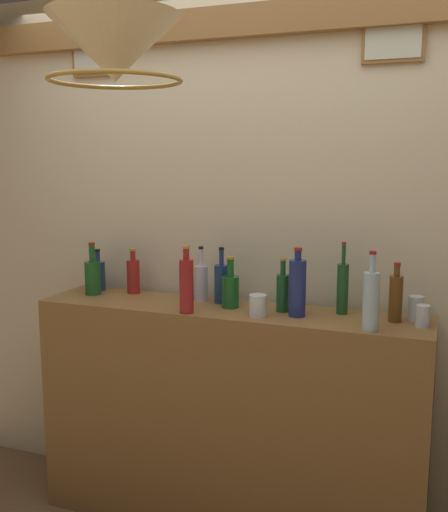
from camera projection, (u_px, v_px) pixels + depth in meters
The scene contains 18 objects.
panelled_rear_partition at pixel (247, 240), 2.94m from camera, with size 3.68×0.15×2.57m.
bar_shelf_unit at pixel (228, 418), 2.83m from camera, with size 1.82×0.38×1.07m, color olive.
liquor_bottle_scotch at pixel (133, 275), 3.03m from camera, with size 0.07×0.07×0.23m.
liquor_bottle_rum at pixel (98, 275), 3.10m from camera, with size 0.07×0.07×0.22m.
liquor_bottle_vodka at pixel (283, 291), 2.66m from camera, with size 0.06×0.06×0.24m.
liquor_bottle_whiskey at pixel (93, 276), 3.00m from camera, with size 0.08×0.08×0.26m.
liquor_bottle_tequila at pixel (297, 287), 2.58m from camera, with size 0.07×0.07×0.30m.
liquor_bottle_port at pixel (230, 290), 2.74m from camera, with size 0.08×0.08×0.24m.
liquor_bottle_gin at pixel (371, 300), 2.36m from camera, with size 0.07×0.07×0.32m.
liquor_bottle_sherry at pixel (221, 283), 2.82m from camera, with size 0.07×0.07×0.27m.
liquor_bottle_brandy at pixel (201, 282), 2.87m from camera, with size 0.06×0.06×0.26m.
liquor_bottle_bourbon at pixel (396, 297), 2.50m from camera, with size 0.06×0.06×0.25m.
liquor_bottle_vermouth at pixel (186, 285), 2.64m from camera, with size 0.06×0.06×0.30m.
liquor_bottle_mezcal at pixel (343, 287), 2.62m from camera, with size 0.05×0.05×0.32m.
glass_tumbler_rocks at pixel (416, 308), 2.52m from camera, with size 0.06×0.06×0.10m.
glass_tumbler_highball at pixel (258, 306), 2.59m from camera, with size 0.08×0.08×0.10m.
glass_tumbler_shot at pixel (423, 316), 2.43m from camera, with size 0.06×0.06×0.09m.
pendant_lamp at pixel (114, 50), 2.03m from camera, with size 0.46×0.46×0.56m.
Camera 1 is at (0.94, -1.66, 1.76)m, focal length 41.97 mm.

